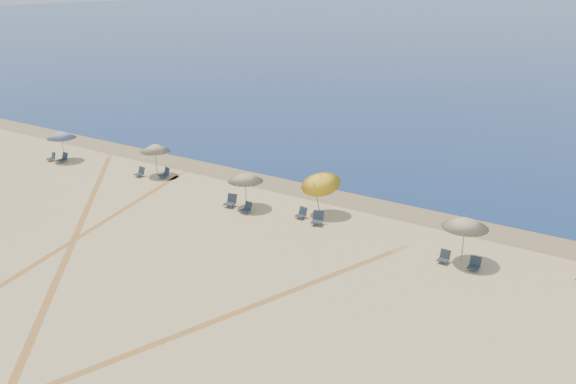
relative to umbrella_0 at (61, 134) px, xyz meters
name	(u,v)px	position (x,y,z in m)	size (l,w,h in m)	color
wet_sand	(323,193)	(19.89, 4.38, -1.96)	(500.00, 500.00, 0.00)	olive
umbrella_0	(61,134)	(0.00, 0.00, 0.00)	(2.12, 2.12, 2.30)	gray
umbrella_1	(155,147)	(8.36, 1.29, 0.00)	(2.07, 2.07, 2.30)	gray
umbrella_2	(245,177)	(17.23, -0.14, -0.08)	(2.10, 2.10, 2.23)	gray
umbrella_3	(320,180)	(21.45, 1.36, 0.06)	(2.30, 2.35, 2.69)	gray
umbrella_4	(466,222)	(30.32, -0.10, 0.05)	(2.21, 2.21, 2.35)	gray
chair_0	(52,157)	(-0.58, -0.63, -1.69)	(0.63, 0.70, 0.62)	#1D252E
chair_1	(63,158)	(0.44, -0.38, -1.65)	(0.62, 0.71, 0.70)	#1D252E
chair_2	(140,172)	(7.68, 0.40, -1.68)	(0.56, 0.65, 0.64)	#1D252E
chair_3	(165,173)	(9.34, 1.11, -1.65)	(0.76, 0.83, 0.70)	#1D252E
chair_4	(231,201)	(16.42, -0.58, -1.64)	(0.70, 0.79, 0.73)	#1D252E
chair_5	(247,208)	(17.84, -0.88, -1.68)	(0.60, 0.68, 0.63)	#1D252E
chair_6	(302,213)	(20.95, 0.20, -1.69)	(0.55, 0.63, 0.61)	#1D252E
chair_7	(318,219)	(22.17, -0.06, -1.64)	(0.78, 0.85, 0.73)	#1D252E
chair_8	(444,257)	(29.66, -0.74, -1.70)	(0.51, 0.59, 0.60)	#1D252E
chair_9	(474,264)	(31.12, -0.73, -1.69)	(0.53, 0.62, 0.62)	#1D252E
tire_tracks	(84,270)	(15.82, -10.91, -1.96)	(49.38, 44.56, 0.00)	tan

